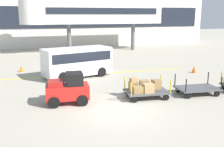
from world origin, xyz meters
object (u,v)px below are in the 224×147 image
object	(u,v)px
baggage_cart_lead	(145,88)
baggage_tug	(68,89)
safety_cone_near	(21,68)
safety_cone_far	(194,69)
baggage_cart_middle	(197,88)
shuttle_van	(77,60)

from	to	relation	value
baggage_cart_lead	baggage_tug	bearing A→B (deg)	175.20
safety_cone_near	safety_cone_far	bearing A→B (deg)	-19.55
baggage_tug	safety_cone_far	xyz separation A→B (m)	(10.38, 4.19, -0.48)
baggage_tug	baggage_cart_middle	size ratio (longest dim) A/B	0.72
safety_cone_near	safety_cone_far	xyz separation A→B (m)	(12.72, -4.52, 0.00)
safety_cone_near	safety_cone_far	distance (m)	13.50
baggage_tug	shuttle_van	xyz separation A→B (m)	(1.56, 5.71, 0.48)
baggage_cart_middle	safety_cone_far	bearing A→B (deg)	56.28
safety_cone_near	safety_cone_far	world-z (taller)	same
safety_cone_far	shuttle_van	bearing A→B (deg)	170.23
baggage_tug	baggage_cart_lead	size ratio (longest dim) A/B	0.72
baggage_tug	baggage_cart_lead	bearing A→B (deg)	-4.80
baggage_cart_lead	safety_cone_near	bearing A→B (deg)	125.33
baggage_cart_lead	baggage_cart_middle	distance (m)	3.07
shuttle_van	baggage_tug	bearing A→B (deg)	-105.29
baggage_tug	safety_cone_far	distance (m)	11.21
safety_cone_near	shuttle_van	bearing A→B (deg)	-37.58
shuttle_van	safety_cone_far	world-z (taller)	shuttle_van
baggage_tug	safety_cone_far	size ratio (longest dim) A/B	3.99
baggage_cart_lead	shuttle_van	world-z (taller)	shuttle_van
baggage_tug	shuttle_van	size ratio (longest dim) A/B	0.43
shuttle_van	safety_cone_far	xyz separation A→B (m)	(8.82, -1.52, -0.96)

